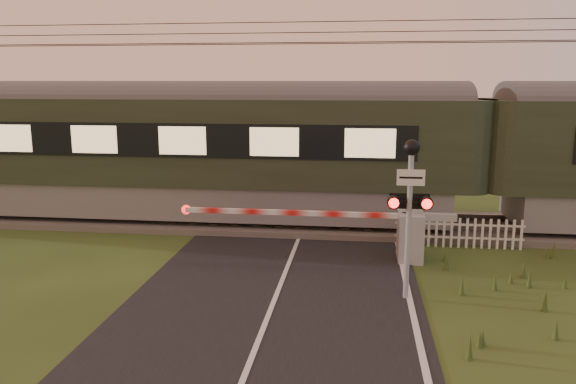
# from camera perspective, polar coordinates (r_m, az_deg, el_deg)

# --- Properties ---
(ground) EXTENTS (160.00, 160.00, 0.00)m
(ground) POSITION_cam_1_polar(r_m,az_deg,el_deg) (11.42, -1.61, -11.55)
(ground) COLOR #2C3916
(ground) RESTS_ON ground
(road) EXTENTS (6.00, 140.00, 0.03)m
(road) POSITION_cam_1_polar(r_m,az_deg,el_deg) (11.20, -1.71, -11.96)
(road) COLOR black
(road) RESTS_ON ground
(track_bed) EXTENTS (140.00, 3.40, 0.39)m
(track_bed) POSITION_cam_1_polar(r_m,az_deg,el_deg) (17.53, 1.67, -3.14)
(track_bed) COLOR #47423D
(track_bed) RESTS_ON ground
(overhead_wires) EXTENTS (120.00, 0.62, 0.62)m
(overhead_wires) POSITION_cam_1_polar(r_m,az_deg,el_deg) (17.03, 1.78, 15.64)
(overhead_wires) COLOR black
(overhead_wires) RESTS_ON ground
(train) EXTENTS (43.80, 3.02, 4.08)m
(train) POSITION_cam_1_polar(r_m,az_deg,el_deg) (17.40, 19.11, 3.71)
(train) COLOR gray
(train) RESTS_ON ground
(boom_gate) EXTENTS (6.98, 0.94, 1.25)m
(boom_gate) POSITION_cam_1_polar(r_m,az_deg,el_deg) (14.32, 11.15, -4.13)
(boom_gate) COLOR gray
(boom_gate) RESTS_ON ground
(crossing_signal) EXTENTS (0.84, 0.35, 3.30)m
(crossing_signal) POSITION_cam_1_polar(r_m,az_deg,el_deg) (11.42, 12.29, 0.10)
(crossing_signal) COLOR gray
(crossing_signal) RESTS_ON ground
(picket_fence) EXTENTS (3.39, 0.07, 0.82)m
(picket_fence) POSITION_cam_1_polar(r_m,az_deg,el_deg) (15.77, 17.00, -3.98)
(picket_fence) COLOR silver
(picket_fence) RESTS_ON ground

